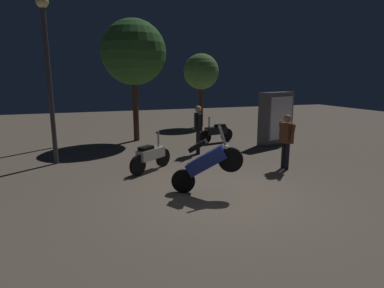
{
  "coord_description": "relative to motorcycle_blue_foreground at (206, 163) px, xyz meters",
  "views": [
    {
      "loc": [
        -2.93,
        -6.32,
        2.67
      ],
      "look_at": [
        -0.29,
        1.19,
        1.0
      ],
      "focal_mm": 29.74,
      "sensor_mm": 36.0,
      "label": 1
    }
  ],
  "objects": [
    {
      "name": "tree_center_bg",
      "position": [
        -0.42,
        7.02,
        2.92
      ],
      "size": [
        2.66,
        2.66,
        5.01
      ],
      "color": "#4C331E",
      "rests_on": "ground_plane"
    },
    {
      "name": "tree_left_bg",
      "position": [
        3.68,
        9.96,
        2.21
      ],
      "size": [
        1.91,
        1.91,
        3.94
      ],
      "color": "#4C331E",
      "rests_on": "ground_plane"
    },
    {
      "name": "ground_plane",
      "position": [
        0.29,
        -0.2,
        -0.74
      ],
      "size": [
        40.0,
        40.0,
        0.0
      ],
      "primitive_type": "plane",
      "color": "#756656"
    },
    {
      "name": "motorcycle_blue_foreground",
      "position": [
        0.0,
        0.0,
        0.0
      ],
      "size": [
        1.46,
        0.96,
        1.63
      ],
      "rotation": [
        0.0,
        0.0,
        -0.55
      ],
      "color": "black",
      "rests_on": "ground_plane"
    },
    {
      "name": "person_rider_beside",
      "position": [
        1.23,
        3.83,
        0.28
      ],
      "size": [
        0.31,
        0.67,
        1.71
      ],
      "rotation": [
        0.0,
        0.0,
        2.94
      ],
      "color": "black",
      "rests_on": "ground_plane"
    },
    {
      "name": "streetlamp_far",
      "position": [
        -3.46,
        4.09,
        2.42
      ],
      "size": [
        0.36,
        0.36,
        4.98
      ],
      "color": "#38383D",
      "rests_on": "ground_plane"
    },
    {
      "name": "person_bystander_far",
      "position": [
        2.99,
        1.17,
        0.22
      ],
      "size": [
        0.28,
        0.67,
        1.63
      ],
      "rotation": [
        0.0,
        0.0,
        0.12
      ],
      "color": "black",
      "rests_on": "ground_plane"
    },
    {
      "name": "streetlamp_near",
      "position": [
        -3.66,
        6.66,
        2.71
      ],
      "size": [
        0.36,
        0.36,
        5.5
      ],
      "color": "#38383D",
      "rests_on": "ground_plane"
    },
    {
      "name": "motorcycle_black_parked_right",
      "position": [
        2.63,
        5.44,
        -0.31
      ],
      "size": [
        1.65,
        0.48,
        1.11
      ],
      "rotation": [
        0.0,
        0.0,
        3.34
      ],
      "color": "black",
      "rests_on": "ground_plane"
    },
    {
      "name": "motorcycle_white_parked_left",
      "position": [
        -0.8,
        2.32,
        -0.31
      ],
      "size": [
        1.39,
        1.07,
        1.11
      ],
      "rotation": [
        0.0,
        0.0,
        0.64
      ],
      "color": "black",
      "rests_on": "ground_plane"
    },
    {
      "name": "kiosk_billboard",
      "position": [
        4.8,
        4.4,
        0.31
      ],
      "size": [
        1.68,
        0.99,
        2.1
      ],
      "rotation": [
        0.0,
        0.0,
        3.47
      ],
      "color": "#595960",
      "rests_on": "ground_plane"
    }
  ]
}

